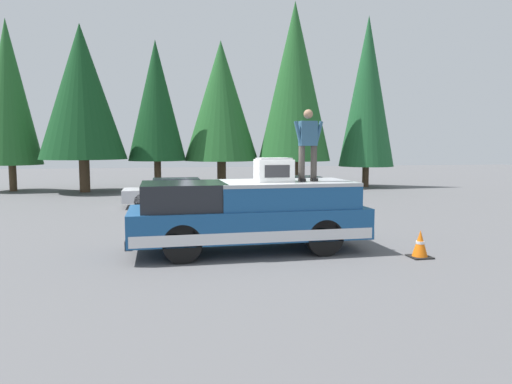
# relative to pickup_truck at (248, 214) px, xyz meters

# --- Properties ---
(ground_plane) EXTENTS (90.00, 90.00, 0.00)m
(ground_plane) POSITION_rel_pickup_truck_xyz_m (0.14, 0.10, -0.87)
(ground_plane) COLOR #565659
(pickup_truck) EXTENTS (2.01, 5.54, 1.65)m
(pickup_truck) POSITION_rel_pickup_truck_xyz_m (0.00, 0.00, 0.00)
(pickup_truck) COLOR navy
(pickup_truck) RESTS_ON ground
(compressor_unit) EXTENTS (0.65, 0.84, 0.56)m
(compressor_unit) POSITION_rel_pickup_truck_xyz_m (-0.13, -0.59, 1.05)
(compressor_unit) COLOR white
(compressor_unit) RESTS_ON pickup_truck
(person_on_truck_bed) EXTENTS (0.29, 0.72, 1.69)m
(person_on_truck_bed) POSITION_rel_pickup_truck_xyz_m (-0.19, -1.40, 1.68)
(person_on_truck_bed) COLOR #423D38
(person_on_truck_bed) RESTS_ON pickup_truck
(parked_car_grey) EXTENTS (1.64, 4.10, 1.16)m
(parked_car_grey) POSITION_rel_pickup_truck_xyz_m (9.02, -3.91, -0.29)
(parked_car_grey) COLOR gray
(parked_car_grey) RESTS_ON ground
(parked_car_silver) EXTENTS (1.64, 4.10, 1.16)m
(parked_car_silver) POSITION_rel_pickup_truck_xyz_m (8.76, 1.43, -0.29)
(parked_car_silver) COLOR silver
(parked_car_silver) RESTS_ON ground
(traffic_cone) EXTENTS (0.47, 0.47, 0.62)m
(traffic_cone) POSITION_rel_pickup_truck_xyz_m (-1.48, -3.62, -0.58)
(traffic_cone) COLOR black
(traffic_cone) RESTS_ON ground
(conifer_far_left) EXTENTS (3.32, 3.32, 10.30)m
(conifer_far_left) POSITION_rel_pickup_truck_xyz_m (15.73, -10.45, 4.90)
(conifer_far_left) COLOR #4C3826
(conifer_far_left) RESTS_ON ground
(conifer_left) EXTENTS (4.27, 4.27, 10.90)m
(conifer_left) POSITION_rel_pickup_truck_xyz_m (15.91, -5.91, 5.38)
(conifer_left) COLOR #4C3826
(conifer_left) RESTS_ON ground
(conifer_center_left) EXTENTS (4.46, 4.46, 8.77)m
(conifer_center_left) POSITION_rel_pickup_truck_xyz_m (17.25, -1.71, 4.31)
(conifer_center_left) COLOR #4C3826
(conifer_center_left) RESTS_ON ground
(conifer_center_right) EXTENTS (3.28, 3.28, 8.50)m
(conifer_center_right) POSITION_rel_pickup_truck_xyz_m (16.68, 2.10, 4.20)
(conifer_center_right) COLOR #4C3826
(conifer_center_right) RESTS_ON ground
(conifer_right) EXTENTS (4.58, 4.58, 8.98)m
(conifer_right) POSITION_rel_pickup_truck_xyz_m (15.79, 6.00, 4.50)
(conifer_right) COLOR #4C3826
(conifer_right) RESTS_ON ground
(conifer_far_right) EXTENTS (3.25, 3.25, 9.40)m
(conifer_far_right) POSITION_rel_pickup_truck_xyz_m (17.19, 9.99, 4.55)
(conifer_far_right) COLOR #4C3826
(conifer_far_right) RESTS_ON ground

